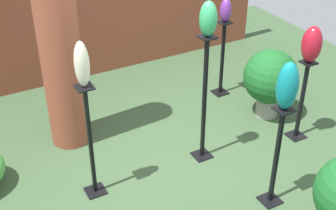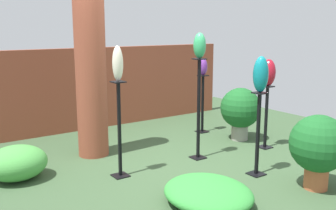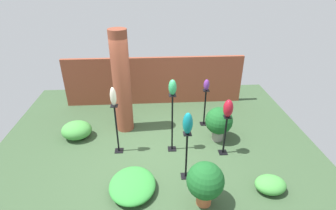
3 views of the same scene
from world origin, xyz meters
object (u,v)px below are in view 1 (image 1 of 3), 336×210
(pedestal_jade, at_px, (204,105))
(pedestal_violet, at_px, (222,62))
(pedestal_teal, at_px, (276,162))
(pedestal_ruby, at_px, (301,104))
(art_vase_ruby, at_px, (312,44))
(potted_plant_back_center, at_px, (270,78))
(brick_pillar, at_px, (58,35))
(pedestal_ivory, at_px, (91,147))
(art_vase_jade, at_px, (208,19))
(art_vase_ivory, at_px, (82,64))
(art_vase_teal, at_px, (287,86))
(art_vase_violet, at_px, (226,10))

(pedestal_jade, distance_m, pedestal_violet, 1.50)
(pedestal_teal, height_order, pedestal_ruby, pedestal_teal)
(art_vase_ruby, distance_m, potted_plant_back_center, 0.89)
(brick_pillar, bearing_deg, pedestal_ivory, -94.73)
(pedestal_ivory, distance_m, pedestal_violet, 2.54)
(pedestal_ivory, xyz_separation_m, art_vase_jade, (1.30, -0.01, 1.09))
(pedestal_ivory, xyz_separation_m, art_vase_ivory, (0.00, -0.00, 0.90))
(pedestal_teal, distance_m, pedestal_ivory, 1.80)
(pedestal_ivory, relative_size, art_vase_ivory, 2.84)
(pedestal_teal, relative_size, art_vase_jade, 3.06)
(art_vase_ruby, xyz_separation_m, art_vase_ivory, (-2.51, 0.23, 0.26))
(pedestal_teal, distance_m, art_vase_teal, 0.83)
(brick_pillar, relative_size, pedestal_ruby, 2.68)
(pedestal_ivory, bearing_deg, art_vase_jade, -0.66)
(art_vase_violet, bearing_deg, art_vase_teal, -110.64)
(art_vase_jade, bearing_deg, art_vase_teal, -77.32)
(art_vase_teal, bearing_deg, potted_plant_back_center, 52.83)
(pedestal_violet, distance_m, art_vase_ruby, 1.53)
(brick_pillar, xyz_separation_m, art_vase_ivory, (-0.08, -1.02, 0.12))
(pedestal_ruby, bearing_deg, pedestal_jade, 169.81)
(pedestal_ruby, distance_m, pedestal_jade, 1.26)
(art_vase_jade, distance_m, art_vase_violet, 1.55)
(pedestal_teal, xyz_separation_m, pedestal_ruby, (1.00, 0.74, -0.05))
(art_vase_violet, bearing_deg, art_vase_ruby, -80.43)
(pedestal_jade, xyz_separation_m, pedestal_violet, (0.99, 1.10, -0.20))
(brick_pillar, height_order, pedestal_ivory, brick_pillar)
(brick_pillar, xyz_separation_m, pedestal_jade, (1.21, -1.04, -0.67))
(pedestal_ivory, bearing_deg, art_vase_ivory, -26.57)
(art_vase_ivory, bearing_deg, potted_plant_back_center, 7.52)
(art_vase_violet, bearing_deg, pedestal_jade, -132.01)
(pedestal_ivory, height_order, art_vase_ivory, art_vase_ivory)
(brick_pillar, height_order, art_vase_jade, brick_pillar)
(art_vase_teal, distance_m, potted_plant_back_center, 1.83)
(pedestal_violet, xyz_separation_m, art_vase_teal, (-0.78, -2.06, 0.85))
(art_vase_teal, height_order, art_vase_ruby, art_vase_teal)
(brick_pillar, relative_size, pedestal_teal, 2.45)
(pedestal_teal, xyz_separation_m, pedestal_ivory, (-1.51, 0.98, 0.07))
(art_vase_ivory, xyz_separation_m, potted_plant_back_center, (2.50, 0.33, -0.94))
(potted_plant_back_center, bearing_deg, pedestal_violet, 105.68)
(pedestal_teal, xyz_separation_m, pedestal_jade, (-0.22, 0.96, 0.18))
(brick_pillar, bearing_deg, art_vase_teal, -54.47)
(pedestal_teal, height_order, art_vase_ruby, art_vase_ruby)
(art_vase_violet, bearing_deg, pedestal_teal, -110.64)
(pedestal_teal, height_order, art_vase_teal, art_vase_teal)
(art_vase_teal, distance_m, art_vase_ruby, 1.25)
(pedestal_ruby, height_order, pedestal_violet, pedestal_violet)
(brick_pillar, xyz_separation_m, potted_plant_back_center, (2.42, -0.69, -0.82))
(art_vase_ivory, bearing_deg, art_vase_teal, -32.84)
(art_vase_ruby, bearing_deg, art_vase_ivory, 174.69)
(pedestal_jade, xyz_separation_m, art_vase_jade, (0.00, 0.00, 0.98))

